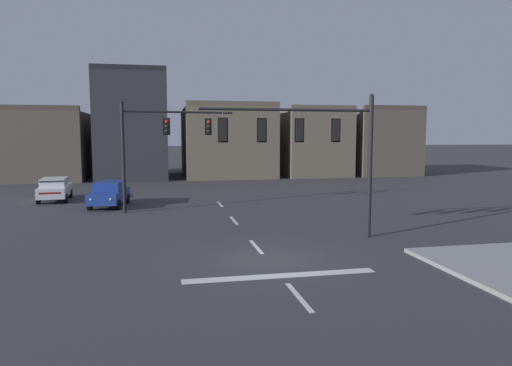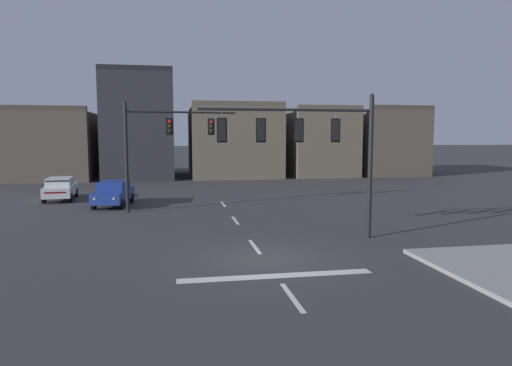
{
  "view_description": "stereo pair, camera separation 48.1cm",
  "coord_description": "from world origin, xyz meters",
  "px_view_note": "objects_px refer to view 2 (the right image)",
  "views": [
    {
      "loc": [
        -3.69,
        -16.0,
        4.51
      ],
      "look_at": [
        0.49,
        4.44,
        2.37
      ],
      "focal_mm": 32.1,
      "sensor_mm": 36.0,
      "label": 1
    },
    {
      "loc": [
        -3.22,
        -16.09,
        4.51
      ],
      "look_at": [
        0.49,
        4.44,
        2.37
      ],
      "focal_mm": 32.1,
      "sensor_mm": 36.0,
      "label": 2
    }
  ],
  "objects_px": {
    "signal_mast_near_side": "(312,140)",
    "signal_mast_far_side": "(160,138)",
    "car_lot_nearside": "(60,188)",
    "car_lot_middle": "(114,193)"
  },
  "relations": [
    {
      "from": "signal_mast_near_side",
      "to": "car_lot_middle",
      "type": "distance_m",
      "value": 15.63
    },
    {
      "from": "signal_mast_far_side",
      "to": "car_lot_nearside",
      "type": "xyz_separation_m",
      "value": [
        -7.14,
        6.07,
        -3.54
      ]
    },
    {
      "from": "signal_mast_near_side",
      "to": "car_lot_nearside",
      "type": "bearing_deg",
      "value": 132.13
    },
    {
      "from": "car_lot_middle",
      "to": "car_lot_nearside",
      "type": "bearing_deg",
      "value": 139.32
    },
    {
      "from": "signal_mast_near_side",
      "to": "signal_mast_far_side",
      "type": "bearing_deg",
      "value": 125.93
    },
    {
      "from": "signal_mast_far_side",
      "to": "car_lot_nearside",
      "type": "distance_m",
      "value": 10.01
    },
    {
      "from": "signal_mast_near_side",
      "to": "signal_mast_far_side",
      "type": "height_order",
      "value": "signal_mast_far_side"
    },
    {
      "from": "signal_mast_near_side",
      "to": "signal_mast_far_side",
      "type": "distance_m",
      "value": 11.29
    },
    {
      "from": "signal_mast_near_side",
      "to": "signal_mast_far_side",
      "type": "xyz_separation_m",
      "value": [
        -6.63,
        9.15,
        0.03
      ]
    },
    {
      "from": "signal_mast_far_side",
      "to": "car_lot_middle",
      "type": "height_order",
      "value": "signal_mast_far_side"
    }
  ]
}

